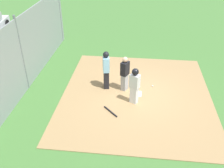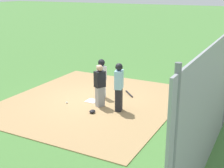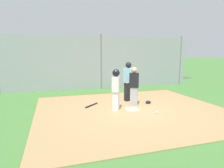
{
  "view_description": "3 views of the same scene",
  "coord_description": "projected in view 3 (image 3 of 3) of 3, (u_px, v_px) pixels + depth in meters",
  "views": [
    {
      "loc": [
        9.34,
        -0.03,
        6.27
      ],
      "look_at": [
        0.27,
        -1.05,
        0.63
      ],
      "focal_mm": 40.87,
      "sensor_mm": 36.0,
      "label": 1
    },
    {
      "loc": [
        -9.85,
        -6.06,
        4.35
      ],
      "look_at": [
        -0.05,
        -0.93,
        0.89
      ],
      "focal_mm": 49.78,
      "sensor_mm": 36.0,
      "label": 2
    },
    {
      "loc": [
        2.92,
        6.81,
        2.2
      ],
      "look_at": [
        0.51,
        -0.99,
        0.91
      ],
      "focal_mm": 31.34,
      "sensor_mm": 36.0,
      "label": 3
    }
  ],
  "objects": [
    {
      "name": "catcher",
      "position": [
        134.0,
        86.0,
        8.1
      ],
      "size": [
        0.46,
        0.4,
        1.61
      ],
      "rotation": [
        0.0,
        0.0,
        1.11
      ],
      "color": "#9E9EA3",
      "rests_on": "dirt_infield"
    },
    {
      "name": "parking_lot",
      "position": [
        87.0,
        78.0,
        17.29
      ],
      "size": [
        18.0,
        5.2,
        0.04
      ],
      "primitive_type": "cube",
      "color": "#515156",
      "rests_on": "ground_plane"
    },
    {
      "name": "baseball",
      "position": [
        157.0,
        112.0,
        7.14
      ],
      "size": [
        0.07,
        0.07,
        0.07
      ],
      "primitive_type": "sphere",
      "color": "white",
      "rests_on": "dirt_infield"
    },
    {
      "name": "home_plate",
      "position": [
        132.0,
        109.0,
        7.62
      ],
      "size": [
        0.44,
        0.44,
        0.02
      ],
      "primitive_type": "cube",
      "rotation": [
        0.0,
        0.0,
        0.01
      ],
      "color": "white",
      "rests_on": "dirt_infield"
    },
    {
      "name": "backstop_fence",
      "position": [
        101.0,
        63.0,
        12.03
      ],
      "size": [
        12.0,
        0.1,
        3.35
      ],
      "color": "#93999E",
      "rests_on": "ground_plane"
    },
    {
      "name": "umpire",
      "position": [
        128.0,
        81.0,
        8.88
      ],
      "size": [
        0.43,
        0.34,
        1.78
      ],
      "rotation": [
        0.0,
        0.0,
        1.8
      ],
      "color": "black",
      "rests_on": "dirt_infield"
    },
    {
      "name": "ground_plane",
      "position": [
        132.0,
        110.0,
        7.62
      ],
      "size": [
        140.0,
        140.0,
        0.0
      ],
      "primitive_type": "plane",
      "color": "#477A38"
    },
    {
      "name": "dirt_infield",
      "position": [
        132.0,
        110.0,
        7.62
      ],
      "size": [
        7.2,
        6.4,
        0.03
      ],
      "primitive_type": "cube",
      "color": "#A88456",
      "rests_on": "ground_plane"
    },
    {
      "name": "parked_car_silver",
      "position": [
        19.0,
        73.0,
        16.14
      ],
      "size": [
        4.24,
        1.96,
        1.28
      ],
      "rotation": [
        0.0,
        0.0,
        -0.02
      ],
      "color": "#B2B2B7",
      "rests_on": "parking_lot"
    },
    {
      "name": "parked_car_red",
      "position": [
        90.0,
        71.0,
        17.69
      ],
      "size": [
        4.37,
        2.25,
        1.28
      ],
      "rotation": [
        0.0,
        0.0,
        -0.11
      ],
      "color": "maroon",
      "rests_on": "parking_lot"
    },
    {
      "name": "baseball_bat",
      "position": [
        92.0,
        105.0,
        8.12
      ],
      "size": [
        0.63,
        0.61,
        0.06
      ],
      "primitive_type": "cylinder",
      "rotation": [
        0.0,
        1.57,
        3.9
      ],
      "color": "black",
      "rests_on": "dirt_infield"
    },
    {
      "name": "parked_car_white",
      "position": [
        148.0,
        70.0,
        18.9
      ],
      "size": [
        4.39,
        2.31,
        1.28
      ],
      "rotation": [
        0.0,
        0.0,
        3.28
      ],
      "color": "silver",
      "rests_on": "parking_lot"
    },
    {
      "name": "runner",
      "position": [
        116.0,
        87.0,
        7.38
      ],
      "size": [
        0.41,
        0.46,
        1.58
      ],
      "rotation": [
        0.0,
        0.0,
        2.65
      ],
      "color": "silver",
      "rests_on": "dirt_infield"
    },
    {
      "name": "catcher_mask",
      "position": [
        148.0,
        102.0,
        8.53
      ],
      "size": [
        0.24,
        0.2,
        0.12
      ],
      "primitive_type": "ellipsoid",
      "color": "black",
      "rests_on": "dirt_infield"
    }
  ]
}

